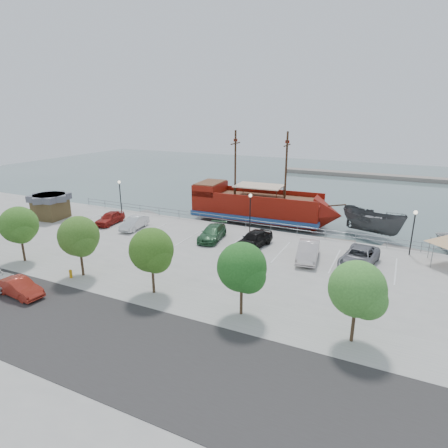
% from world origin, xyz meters
% --- Properties ---
extents(ground, '(160.00, 160.00, 0.00)m').
position_xyz_m(ground, '(0.00, 0.00, -1.00)').
color(ground, '#4D5F5F').
extents(land_slab, '(100.00, 58.00, 1.20)m').
position_xyz_m(land_slab, '(0.00, -21.00, -0.60)').
color(land_slab, '#969592').
rests_on(land_slab, ground).
extents(street, '(100.00, 8.00, 0.04)m').
position_xyz_m(street, '(0.00, -16.00, 0.01)').
color(street, '#2D2B2B').
rests_on(street, land_slab).
extents(sidewalk, '(100.00, 4.00, 0.05)m').
position_xyz_m(sidewalk, '(0.00, -10.00, 0.01)').
color(sidewalk, '#969593').
rests_on(sidewalk, land_slab).
extents(seawall_railing, '(50.00, 0.06, 1.00)m').
position_xyz_m(seawall_railing, '(0.00, 7.80, 0.53)').
color(seawall_railing, gray).
rests_on(seawall_railing, land_slab).
extents(far_shore, '(40.00, 3.00, 0.80)m').
position_xyz_m(far_shore, '(10.00, 55.00, -0.60)').
color(far_shore, gray).
rests_on(far_shore, ground).
extents(pirate_ship, '(19.21, 6.17, 12.03)m').
position_xyz_m(pirate_ship, '(-0.44, 13.57, 1.01)').
color(pirate_ship, maroon).
rests_on(pirate_ship, ground).
extents(patrol_boat, '(8.22, 6.13, 3.00)m').
position_xyz_m(patrol_boat, '(12.14, 13.73, 0.50)').
color(patrol_boat, '#48494B').
rests_on(patrol_boat, ground).
extents(dock_west, '(6.42, 4.25, 0.36)m').
position_xyz_m(dock_west, '(-15.05, 9.20, -0.82)').
color(dock_west, slate).
rests_on(dock_west, ground).
extents(dock_mid, '(6.45, 2.32, 0.36)m').
position_xyz_m(dock_mid, '(7.79, 9.20, -0.82)').
color(dock_mid, slate).
rests_on(dock_mid, ground).
extents(dock_east, '(7.52, 3.55, 0.41)m').
position_xyz_m(dock_east, '(17.03, 9.20, -0.79)').
color(dock_east, slate).
rests_on(dock_east, ground).
extents(shed, '(4.03, 4.03, 3.03)m').
position_xyz_m(shed, '(-24.19, 0.81, 1.61)').
color(shed, '#504123').
rests_on(shed, land_slab).
extents(street_sedan, '(4.07, 1.74, 1.31)m').
position_xyz_m(street_sedan, '(-9.47, -14.55, 0.65)').
color(street_sedan, '#A5291C').
rests_on(street_sedan, street).
extents(fire_hydrant, '(0.26, 0.26, 0.75)m').
position_xyz_m(fire_hydrant, '(-8.50, -10.80, 0.41)').
color(fire_hydrant, '#C98A0F').
rests_on(fire_hydrant, sidewalk).
extents(lamp_post_left, '(0.36, 0.36, 4.28)m').
position_xyz_m(lamp_post_left, '(-18.00, 6.50, 2.94)').
color(lamp_post_left, black).
rests_on(lamp_post_left, land_slab).
extents(lamp_post_mid, '(0.36, 0.36, 4.28)m').
position_xyz_m(lamp_post_mid, '(0.00, 6.50, 2.94)').
color(lamp_post_mid, black).
rests_on(lamp_post_mid, land_slab).
extents(lamp_post_right, '(0.36, 0.36, 4.28)m').
position_xyz_m(lamp_post_right, '(16.00, 6.50, 2.94)').
color(lamp_post_right, black).
rests_on(lamp_post_right, land_slab).
extents(tree_b, '(3.30, 3.20, 5.00)m').
position_xyz_m(tree_b, '(-14.85, -10.07, 3.30)').
color(tree_b, '#473321').
rests_on(tree_b, sidewalk).
extents(tree_c, '(3.30, 3.20, 5.00)m').
position_xyz_m(tree_c, '(-7.85, -10.07, 3.30)').
color(tree_c, '#473321').
rests_on(tree_c, sidewalk).
extents(tree_d, '(3.30, 3.20, 5.00)m').
position_xyz_m(tree_d, '(-0.85, -10.07, 3.30)').
color(tree_d, '#473321').
rests_on(tree_d, sidewalk).
extents(tree_e, '(3.30, 3.20, 5.00)m').
position_xyz_m(tree_e, '(6.15, -10.07, 3.30)').
color(tree_e, '#473321').
rests_on(tree_e, sidewalk).
extents(tree_f, '(3.30, 3.20, 5.00)m').
position_xyz_m(tree_f, '(13.15, -10.07, 3.30)').
color(tree_f, '#473321').
rests_on(tree_f, sidewalk).
extents(parked_car_a, '(2.19, 4.43, 1.45)m').
position_xyz_m(parked_car_a, '(-15.97, 2.11, 0.73)').
color(parked_car_a, maroon).
rests_on(parked_car_a, land_slab).
extents(parked_car_b, '(1.90, 4.33, 1.38)m').
position_xyz_m(parked_car_b, '(-12.16, 1.82, 0.69)').
color(parked_car_b, silver).
rests_on(parked_car_b, land_slab).
extents(parked_car_d, '(2.66, 5.15, 1.43)m').
position_xyz_m(parked_car_d, '(-2.55, 2.42, 0.71)').
color(parked_car_d, '#2E5E39').
rests_on(parked_car_d, land_slab).
extents(parked_car_e, '(2.82, 5.08, 1.63)m').
position_xyz_m(parked_car_e, '(2.16, 2.25, 0.82)').
color(parked_car_e, black).
rests_on(parked_car_e, land_slab).
extents(parked_car_f, '(2.41, 5.16, 1.64)m').
position_xyz_m(parked_car_f, '(7.72, 1.28, 0.82)').
color(parked_car_f, silver).
rests_on(parked_car_f, land_slab).
extents(parked_car_g, '(3.30, 5.87, 1.55)m').
position_xyz_m(parked_car_g, '(12.02, 1.89, 0.78)').
color(parked_car_g, slate).
rests_on(parked_car_g, land_slab).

